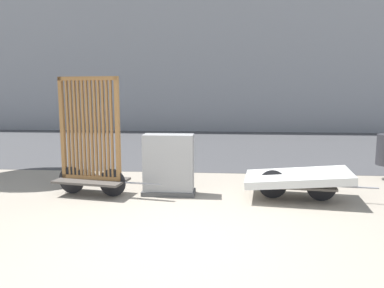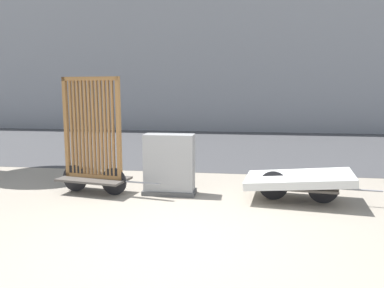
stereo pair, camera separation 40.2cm
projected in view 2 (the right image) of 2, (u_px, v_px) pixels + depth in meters
The scene contains 6 objects.
ground_plane at pixel (170, 242), 4.72m from camera, with size 60.00×60.00×0.00m, color gray.
road_strip at pixel (217, 145), 12.84m from camera, with size 56.00×8.59×0.01m.
building_facade at pixel (228, 18), 18.23m from camera, with size 48.00×4.00×10.75m.
bike_cart_with_bedframe at pixel (93, 150), 6.84m from camera, with size 1.99×0.84×2.14m.
bike_cart_with_mattress at pixel (298, 180), 6.39m from camera, with size 2.27×1.24×0.55m.
utility_cabinet at pixel (169, 167), 6.83m from camera, with size 0.96×0.42×1.11m.
Camera 2 is at (0.91, -4.40, 1.91)m, focal length 35.00 mm.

